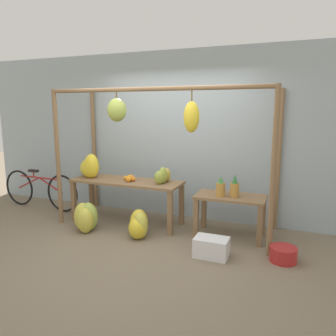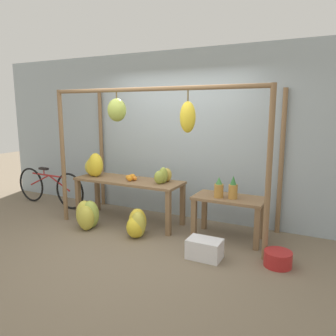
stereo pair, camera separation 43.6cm
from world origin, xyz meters
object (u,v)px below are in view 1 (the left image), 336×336
object	(u,v)px
banana_pile_ground_left	(86,218)
parked_bicycle	(40,190)
fruit_crate_white	(211,247)
blue_bucket	(283,254)
orange_pile	(129,178)
banana_pile_ground_right	(139,225)
papaya_pile	(163,176)
banana_pile_on_table	(90,167)
pineapple_cluster	(228,188)

from	to	relation	value
banana_pile_ground_left	parked_bicycle	xyz separation A→B (m)	(-1.49, 0.64, 0.15)
fruit_crate_white	blue_bucket	world-z (taller)	fruit_crate_white
orange_pile	banana_pile_ground_left	world-z (taller)	orange_pile
blue_bucket	parked_bicycle	distance (m)	4.41
banana_pile_ground_right	fruit_crate_white	size ratio (longest dim) A/B	1.06
papaya_pile	banana_pile_ground_left	bearing A→B (deg)	-150.67
banana_pile_on_table	parked_bicycle	distance (m)	1.34
orange_pile	pineapple_cluster	xyz separation A→B (m)	(1.58, -0.01, -0.01)
pineapple_cluster	banana_pile_ground_right	world-z (taller)	pineapple_cluster
blue_bucket	parked_bicycle	size ratio (longest dim) A/B	0.19
banana_pile_on_table	fruit_crate_white	bearing A→B (deg)	-16.86
orange_pile	banana_pile_ground_right	distance (m)	0.84
banana_pile_ground_left	banana_pile_ground_right	world-z (taller)	banana_pile_ground_left
banana_pile_on_table	banana_pile_ground_right	world-z (taller)	banana_pile_on_table
pineapple_cluster	papaya_pile	distance (m)	1.03
fruit_crate_white	blue_bucket	bearing A→B (deg)	13.18
banana_pile_on_table	pineapple_cluster	distance (m)	2.32
papaya_pile	blue_bucket	bearing A→B (deg)	-16.80
blue_bucket	papaya_pile	distance (m)	2.05
blue_bucket	pineapple_cluster	bearing A→B (deg)	148.95
blue_bucket	papaya_pile	xyz separation A→B (m)	(-1.83, 0.55, 0.74)
banana_pile_ground_left	pineapple_cluster	bearing A→B (deg)	14.06
banana_pile_ground_left	papaya_pile	size ratio (longest dim) A/B	1.09
parked_bicycle	banana_pile_ground_right	bearing A→B (deg)	-14.00
banana_pile_on_table	banana_pile_ground_right	bearing A→B (deg)	-22.15
pineapple_cluster	banana_pile_ground_left	bearing A→B (deg)	-165.94
pineapple_cluster	banana_pile_ground_right	distance (m)	1.39
orange_pile	banana_pile_ground_left	distance (m)	0.90
blue_bucket	parked_bicycle	world-z (taller)	parked_bicycle
banana_pile_ground_right	orange_pile	bearing A→B (deg)	130.54
banana_pile_on_table	papaya_pile	xyz separation A→B (m)	(1.30, 0.06, -0.06)
banana_pile_ground_right	banana_pile_ground_left	bearing A→B (deg)	-176.50
fruit_crate_white	banana_pile_ground_left	bearing A→B (deg)	175.12
parked_bicycle	papaya_pile	distance (m)	2.56
blue_bucket	parked_bicycle	xyz separation A→B (m)	(-4.35, 0.61, 0.27)
orange_pile	fruit_crate_white	bearing A→B (deg)	-24.30
banana_pile_ground_right	blue_bucket	world-z (taller)	banana_pile_ground_right
orange_pile	pineapple_cluster	world-z (taller)	pineapple_cluster
blue_bucket	papaya_pile	size ratio (longest dim) A/B	0.82
banana_pile_ground_right	parked_bicycle	size ratio (longest dim) A/B	0.26
banana_pile_on_table	parked_bicycle	size ratio (longest dim) A/B	0.27
banana_pile_ground_left	fruit_crate_white	size ratio (longest dim) A/B	1.04
banana_pile_ground_right	fruit_crate_white	world-z (taller)	banana_pile_ground_right
blue_bucket	fruit_crate_white	bearing A→B (deg)	-166.82
pineapple_cluster	banana_pile_ground_left	xyz separation A→B (m)	(-2.06, -0.52, -0.55)
banana_pile_on_table	blue_bucket	bearing A→B (deg)	-8.89
banana_pile_ground_right	papaya_pile	size ratio (longest dim) A/B	1.11
orange_pile	papaya_pile	xyz separation A→B (m)	(0.56, 0.06, 0.07)
pineapple_cluster	blue_bucket	distance (m)	1.15
banana_pile_on_table	orange_pile	xyz separation A→B (m)	(0.74, 0.00, -0.13)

